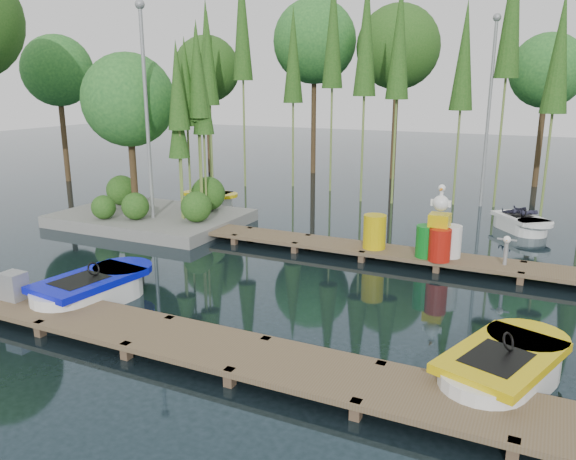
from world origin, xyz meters
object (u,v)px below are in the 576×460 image
at_px(yellow_barrel, 375,232).
at_px(drum_cluster, 439,237).
at_px(boat_yellow_far, 209,198).
at_px(boat_blue, 92,291).
at_px(utility_cabinet, 14,286).
at_px(island, 144,131).

bearing_deg(yellow_barrel, drum_cluster, -4.86).
height_order(boat_yellow_far, yellow_barrel, yellow_barrel).
relative_size(boat_blue, yellow_barrel, 3.30).
relative_size(boat_yellow_far, drum_cluster, 1.25).
xyz_separation_m(boat_blue, drum_cluster, (6.47, 5.76, 0.58)).
height_order(utility_cabinet, yellow_barrel, yellow_barrel).
distance_m(boat_blue, utility_cabinet, 1.58).
height_order(boat_yellow_far, utility_cabinet, boat_yellow_far).
xyz_separation_m(boat_yellow_far, utility_cabinet, (2.40, -11.07, 0.34)).
bearing_deg(boat_blue, island, 126.81).
relative_size(island, drum_cluster, 3.46).
distance_m(boat_blue, yellow_barrel, 7.56).
bearing_deg(utility_cabinet, yellow_barrel, 50.44).
bearing_deg(drum_cluster, yellow_barrel, 175.14).
distance_m(island, drum_cluster, 10.60).
distance_m(boat_blue, drum_cluster, 8.68).
bearing_deg(drum_cluster, boat_blue, -138.30).
xyz_separation_m(boat_blue, utility_cabinet, (-1.10, -1.08, 0.30)).
xyz_separation_m(yellow_barrel, drum_cluster, (1.79, -0.15, 0.10)).
bearing_deg(boat_blue, drum_cluster, 48.79).
distance_m(utility_cabinet, drum_cluster, 10.21).
relative_size(boat_yellow_far, yellow_barrel, 2.57).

